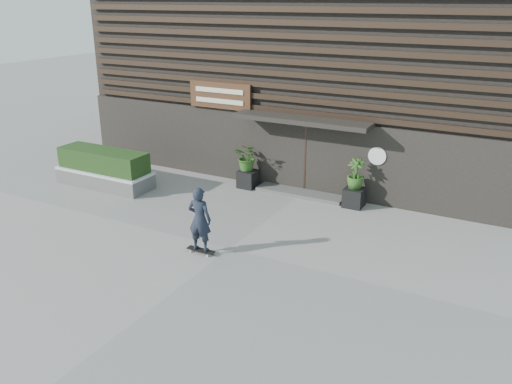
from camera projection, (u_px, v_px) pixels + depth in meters
The scene contains 11 objects.
ground at pixel (230, 249), 13.95m from camera, with size 80.00×80.00×0.00m, color gray.
entrance_step at pixel (301, 193), 17.73m from camera, with size 3.00×0.80×0.12m, color #4B4A48.
planter_pot_left at pixel (248, 179), 18.32m from camera, with size 0.60×0.60×0.60m, color black.
bamboo_left at pixel (248, 157), 18.05m from camera, with size 0.86×0.75×0.96m, color #2D591E.
planter_pot_right at pixel (354, 197), 16.64m from camera, with size 0.60×0.60×0.60m, color black.
bamboo_right at pixel (356, 174), 16.37m from camera, with size 0.54×0.54×0.96m, color #2D591E.
raised_bed at pixel (105, 179), 18.51m from camera, with size 3.50×1.20×0.50m, color #52524F.
snow_layer at pixel (104, 171), 18.41m from camera, with size 3.50×1.20×0.08m, color silver.
hedge at pixel (103, 160), 18.27m from camera, with size 3.30×1.00×0.70m, color #1B3513.
building at pixel (359, 57), 20.79m from camera, with size 18.00×11.00×8.00m.
skateboarder at pixel (200, 220), 13.39m from camera, with size 0.78×0.48×1.79m.
Camera 1 is at (6.55, -10.74, 6.24)m, focal length 37.36 mm.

